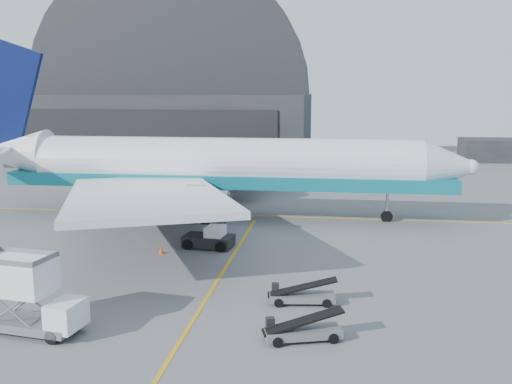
# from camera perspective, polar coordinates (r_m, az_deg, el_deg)

# --- Properties ---
(ground) EXTENTS (200.00, 200.00, 0.00)m
(ground) POSITION_cam_1_polar(r_m,az_deg,el_deg) (39.75, -3.73, -8.62)
(ground) COLOR #565659
(ground) RESTS_ON ground
(taxi_lines) EXTENTS (80.00, 42.12, 0.02)m
(taxi_lines) POSITION_cam_1_polar(r_m,az_deg,el_deg) (51.71, -0.93, -4.15)
(taxi_lines) COLOR gold
(taxi_lines) RESTS_ON ground
(hangar) EXTENTS (50.00, 28.30, 28.00)m
(hangar) POSITION_cam_1_polar(r_m,az_deg,el_deg) (106.07, -8.52, 8.30)
(hangar) COLOR black
(hangar) RESTS_ON ground
(distant_bldg_a) EXTENTS (14.00, 8.00, 4.00)m
(distant_bldg_a) POSITION_cam_1_polar(r_m,az_deg,el_deg) (113.74, 23.25, 2.88)
(distant_bldg_a) COLOR black
(distant_bldg_a) RESTS_ON ground
(airliner) EXTENTS (53.33, 51.71, 18.71)m
(airliner) POSITION_cam_1_polar(r_m,az_deg,el_deg) (58.03, -5.05, 2.65)
(airliner) COLOR white
(airliner) RESTS_ON ground
(catering_truck) EXTENTS (6.07, 2.95, 4.01)m
(catering_truck) POSITION_cam_1_polar(r_m,az_deg,el_deg) (33.07, -22.01, -9.59)
(catering_truck) COLOR slate
(catering_truck) RESTS_ON ground
(pushback_tug) EXTENTS (4.24, 2.79, 1.85)m
(pushback_tug) POSITION_cam_1_polar(r_m,az_deg,el_deg) (47.17, -4.64, -4.72)
(pushback_tug) COLOR black
(pushback_tug) RESTS_ON ground
(belt_loader_a) EXTENTS (4.32, 2.44, 1.62)m
(belt_loader_a) POSITION_cam_1_polar(r_m,az_deg,el_deg) (30.45, 4.60, -13.67)
(belt_loader_a) COLOR slate
(belt_loader_a) RESTS_ON ground
(belt_loader_b) EXTENTS (4.28, 1.87, 1.60)m
(belt_loader_b) POSITION_cam_1_polar(r_m,az_deg,el_deg) (35.24, 4.54, -10.28)
(belt_loader_b) COLOR slate
(belt_loader_b) RESTS_ON ground
(traffic_cone) EXTENTS (0.39, 0.39, 0.57)m
(traffic_cone) POSITION_cam_1_polar(r_m,az_deg,el_deg) (46.00, -9.48, -5.77)
(traffic_cone) COLOR #FF5308
(traffic_cone) RESTS_ON ground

